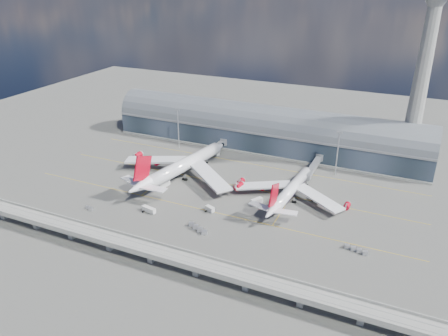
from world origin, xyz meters
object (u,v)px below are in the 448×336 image
at_px(cargo_train_2, 356,250).
at_px(floodlight_mast_left, 178,128).
at_px(cargo_train_1, 198,228).
at_px(floodlight_mast_right, 337,152).
at_px(service_truck_3, 257,201).
at_px(airliner_right, 290,191).
at_px(service_truck_5, 216,153).
at_px(service_truck_1, 210,209).
at_px(service_truck_4, 316,198).
at_px(service_truck_0, 163,185).
at_px(control_tower, 421,79).
at_px(airliner_left, 182,166).
at_px(service_truck_2, 149,210).
at_px(cargo_train_0, 89,208).

bearing_deg(cargo_train_2, floodlight_mast_left, 46.48).
bearing_deg(floodlight_mast_left, cargo_train_1, -55.62).
distance_m(floodlight_mast_right, service_truck_3, 58.17).
bearing_deg(cargo_train_1, airliner_right, -56.60).
xyz_separation_m(service_truck_5, cargo_train_2, (95.72, -68.57, -0.51)).
relative_size(service_truck_1, service_truck_4, 0.94).
xyz_separation_m(floodlight_mast_right, airliner_right, (-14.85, -38.24, -8.58)).
xyz_separation_m(floodlight_mast_right, service_truck_0, (-79.39, -52.75, -11.92)).
distance_m(airliner_right, cargo_train_2, 49.00).
bearing_deg(service_truck_4, service_truck_1, -158.22).
height_order(control_tower, airliner_left, control_tower).
bearing_deg(service_truck_3, floodlight_mast_left, 174.91).
height_order(control_tower, floodlight_mast_left, control_tower).
distance_m(airliner_right, service_truck_5, 69.31).
height_order(service_truck_1, service_truck_2, same).
height_order(service_truck_4, service_truck_5, service_truck_4).
distance_m(service_truck_3, service_truck_5, 65.87).
xyz_separation_m(service_truck_5, cargo_train_1, (29.57, -80.96, -0.38)).
bearing_deg(service_truck_1, airliner_left, 70.09).
bearing_deg(airliner_left, service_truck_5, 95.58).
relative_size(floodlight_mast_right, service_truck_2, 3.35).
xyz_separation_m(service_truck_3, cargo_train_0, (-71.11, -38.19, -0.72)).
bearing_deg(service_truck_4, cargo_train_2, -69.35).
bearing_deg(floodlight_mast_right, control_tower, 38.66).
height_order(control_tower, service_truck_5, control_tower).
bearing_deg(control_tower, airliner_left, -149.30).
bearing_deg(cargo_train_2, service_truck_2, 80.95).
relative_size(service_truck_0, service_truck_1, 1.64).
height_order(floodlight_mast_left, floodlight_mast_right, same).
xyz_separation_m(floodlight_mast_left, cargo_train_0, (0.55, -87.53, -12.84)).
bearing_deg(cargo_train_0, cargo_train_1, -101.44).
xyz_separation_m(airliner_left, service_truck_0, (-2.96, -14.58, -5.18)).
height_order(airliner_right, service_truck_0, airliner_right).
bearing_deg(control_tower, service_truck_1, -131.00).
relative_size(service_truck_2, service_truck_4, 1.42).
relative_size(floodlight_mast_right, cargo_train_1, 2.27).
relative_size(floodlight_mast_left, service_truck_1, 5.05).
bearing_deg(service_truck_3, airliner_right, 68.91).
bearing_deg(floodlight_mast_left, airliner_right, -24.19).
relative_size(cargo_train_0, cargo_train_1, 0.42).
xyz_separation_m(airliner_right, cargo_train_1, (-28.91, -43.95, -4.05)).
xyz_separation_m(service_truck_1, service_truck_4, (43.11, 31.52, 0.11)).
bearing_deg(cargo_train_2, service_truck_1, 72.35).
bearing_deg(cargo_train_2, cargo_train_1, 86.78).
height_order(floodlight_mast_left, service_truck_4, floodlight_mast_left).
bearing_deg(floodlight_mast_right, cargo_train_2, -72.22).
bearing_deg(floodlight_mast_left, service_truck_3, -34.55).
height_order(floodlight_mast_left, service_truck_3, floodlight_mast_left).
bearing_deg(cargo_train_2, airliner_left, 58.42).
height_order(control_tower, service_truck_4, control_tower).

